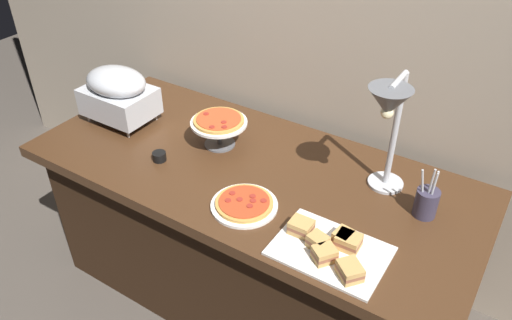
# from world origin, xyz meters

# --- Properties ---
(ground_plane) EXTENTS (8.00, 8.00, 0.00)m
(ground_plane) POSITION_xyz_m (0.00, 0.00, 0.00)
(ground_plane) COLOR #4C443D
(back_wall) EXTENTS (4.40, 0.04, 2.40)m
(back_wall) POSITION_xyz_m (0.00, 0.50, 1.20)
(back_wall) COLOR tan
(back_wall) RESTS_ON ground_plane
(buffet_table) EXTENTS (1.90, 0.84, 0.76)m
(buffet_table) POSITION_xyz_m (0.00, 0.00, 0.39)
(buffet_table) COLOR #422816
(buffet_table) RESTS_ON ground_plane
(chafing_dish) EXTENTS (0.32, 0.23, 0.27)m
(chafing_dish) POSITION_xyz_m (-0.73, -0.01, 0.91)
(chafing_dish) COLOR #B7BABF
(chafing_dish) RESTS_ON buffet_table
(heat_lamp) EXTENTS (0.15, 0.29, 0.49)m
(heat_lamp) POSITION_xyz_m (0.51, 0.08, 1.14)
(heat_lamp) COLOR #B7BABF
(heat_lamp) RESTS_ON buffet_table
(pizza_plate_front) EXTENTS (0.25, 0.25, 0.03)m
(pizza_plate_front) POSITION_xyz_m (0.12, -0.22, 0.77)
(pizza_plate_front) COLOR white
(pizza_plate_front) RESTS_ON buffet_table
(pizza_plate_center) EXTENTS (0.25, 0.25, 0.14)m
(pizza_plate_center) POSITION_xyz_m (-0.21, 0.07, 0.87)
(pizza_plate_center) COLOR #595B60
(pizza_plate_center) RESTS_ON buffet_table
(sandwich_platter) EXTENTS (0.38, 0.27, 0.06)m
(sandwich_platter) POSITION_xyz_m (0.49, -0.26, 0.78)
(sandwich_platter) COLOR white
(sandwich_platter) RESTS_ON buffet_table
(sauce_cup_near) EXTENTS (0.06, 0.06, 0.04)m
(sauce_cup_near) POSITION_xyz_m (-0.36, -0.16, 0.78)
(sauce_cup_near) COLOR black
(sauce_cup_near) RESTS_ON buffet_table
(utensil_holder) EXTENTS (0.08, 0.08, 0.22)m
(utensil_holder) POSITION_xyz_m (0.70, 0.10, 0.82)
(utensil_holder) COLOR #383347
(utensil_holder) RESTS_ON buffet_table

